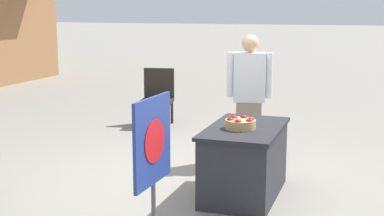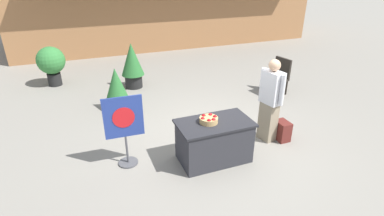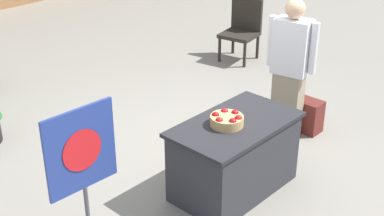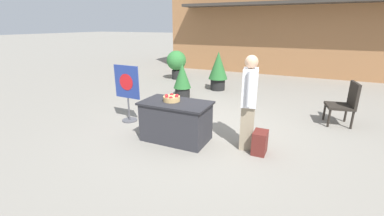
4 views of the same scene
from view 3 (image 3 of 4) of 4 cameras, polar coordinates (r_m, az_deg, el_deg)
name	(u,v)px [view 3 (image 3 of 4)]	position (r m, az deg, el deg)	size (l,w,h in m)	color
ground_plane	(206,153)	(6.34, 1.48, -4.87)	(120.00, 120.00, 0.00)	gray
display_table	(234,156)	(5.54, 4.54, -5.15)	(1.36, 0.78, 0.79)	#2D2D33
apple_basket	(227,120)	(5.26, 3.75, -1.28)	(0.33, 0.33, 0.13)	tan
person_visitor	(290,69)	(6.46, 10.43, 4.12)	(0.34, 0.60, 1.74)	gray
backpack	(308,116)	(6.89, 12.25, -0.81)	(0.24, 0.34, 0.42)	maroon
poster_board	(83,169)	(4.73, -11.55, -6.44)	(0.69, 0.36, 1.34)	#4C4C51
patio_chair	(243,27)	(9.05, 5.41, 8.62)	(0.64, 0.64, 1.01)	#28231E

